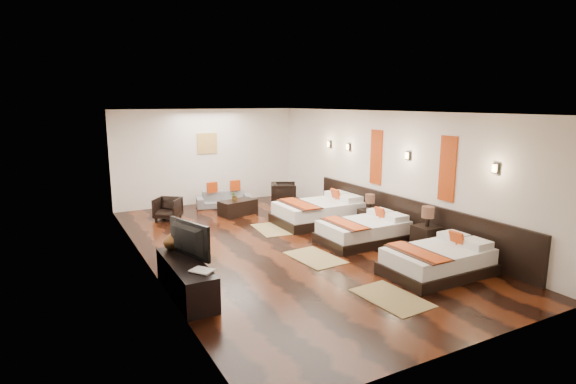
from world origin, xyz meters
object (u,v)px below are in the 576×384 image
bed_near (439,260)px  tv (184,240)px  nightstand_b (369,217)px  sofa (224,199)px  bed_far (320,212)px  tv_console (186,279)px  coffee_table (238,207)px  armchair_right (284,194)px  book (197,274)px  figurine (173,239)px  nightstand_a (427,235)px  armchair_left (168,208)px  table_plant (235,196)px  bed_mid (364,231)px

bed_near → tv: size_ratio=1.86×
nightstand_b → sofa: 4.46m
bed_far → tv_console: size_ratio=1.20×
sofa → coffee_table: 1.05m
sofa → armchair_right: armchair_right is taller
book → tv: bearing=86.4°
nightstand_b → bed_far: bearing=125.6°
book → coffee_table: book is taller
tv → figurine: 0.56m
nightstand_a → armchair_left: size_ratio=1.49×
bed_near → table_plant: bed_near is taller
nightstand_a → table_plant: 5.22m
nightstand_b → tv: tv is taller
nightstand_a → armchair_right: size_ratio=1.26×
tv_console → armchair_right: bearing=48.7°
bed_far → book: size_ratio=6.60×
bed_near → bed_far: 3.95m
table_plant → bed_far: bearing=-48.4°
bed_mid → sofa: 4.87m
coffee_table → book: bearing=-118.0°
bed_near → coffee_table: bed_near is taller
coffee_table → table_plant: bearing=171.8°
bed_near → book: bearing=171.6°
figurine → tv: bearing=-84.7°
bed_near → bed_far: size_ratio=0.87×
figurine → sofa: 5.54m
bed_far → table_plant: size_ratio=8.25×
book → armchair_right: bearing=51.9°
nightstand_a → coffee_table: size_ratio=0.93×
bed_far → bed_mid: bearing=-90.1°
book → sofa: bearing=66.2°
tv → nightstand_a: bearing=-112.8°
bed_mid → tv: 4.25m
armchair_left → coffee_table: size_ratio=0.62×
nightstand_a → bed_far: bearing=104.5°
bed_near → bed_mid: 2.12m
bed_mid → tv: size_ratio=1.87×
nightstand_b → bed_mid: bearing=-134.0°
nightstand_b → book: size_ratio=2.58×
coffee_table → table_plant: size_ratio=3.81×
nightstand_b → tv_console: bearing=-161.2°
nightstand_b → armchair_right: size_ratio=1.15×
nightstand_a → figurine: size_ratio=2.71×
bed_near → armchair_right: 6.17m
tv_console → nightstand_b: bearing=18.8°
tv_console → coffee_table: size_ratio=1.80×
armchair_right → bed_mid: bearing=-156.2°
tv → figurine: bearing=-13.3°
bed_far → tv_console: bearing=-147.0°
tv → figurine: (-0.05, 0.54, -0.12)m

